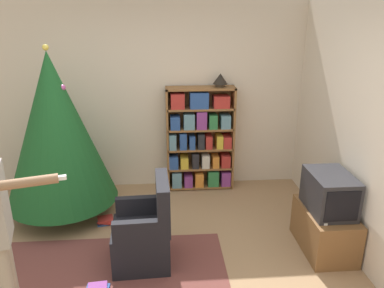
{
  "coord_description": "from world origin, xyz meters",
  "views": [
    {
      "loc": [
        0.11,
        -2.9,
        2.44
      ],
      "look_at": [
        0.4,
        1.0,
        1.05
      ],
      "focal_mm": 35.0,
      "sensor_mm": 36.0,
      "label": 1
    }
  ],
  "objects": [
    {
      "name": "armchair",
      "position": [
        -0.12,
        0.37,
        0.32
      ],
      "size": [
        0.59,
        0.58,
        0.92
      ],
      "rotation": [
        0.0,
        0.0,
        -1.53
      ],
      "color": "black",
      "rests_on": "ground_plane"
    },
    {
      "name": "table_lamp",
      "position": [
        0.87,
        2.07,
        1.58
      ],
      "size": [
        0.2,
        0.2,
        0.18
      ],
      "color": "#473828",
      "rests_on": "bookshelf"
    },
    {
      "name": "book_pile_near_tree",
      "position": [
        -0.64,
        1.14,
        0.04
      ],
      "size": [
        0.22,
        0.2,
        0.08
      ],
      "color": "#284C93",
      "rests_on": "ground_plane"
    },
    {
      "name": "tv_stand",
      "position": [
        1.79,
        0.45,
        0.24
      ],
      "size": [
        0.47,
        0.78,
        0.47
      ],
      "color": "brown",
      "rests_on": "ground_plane"
    },
    {
      "name": "area_rug",
      "position": [
        -0.66,
        0.0,
        0.0
      ],
      "size": [
        2.7,
        1.63,
        0.01
      ],
      "color": "brown",
      "rests_on": "ground_plane"
    },
    {
      "name": "wall_back",
      "position": [
        0.0,
        2.27,
        1.3
      ],
      "size": [
        8.0,
        0.1,
        2.6
      ],
      "color": "beige",
      "rests_on": "ground_plane"
    },
    {
      "name": "ground_plane",
      "position": [
        0.0,
        0.0,
        0.0
      ],
      "size": [
        14.0,
        14.0,
        0.0
      ],
      "primitive_type": "plane",
      "color": "#9E7A56"
    },
    {
      "name": "television",
      "position": [
        1.79,
        0.44,
        0.68
      ],
      "size": [
        0.41,
        0.59,
        0.41
      ],
      "color": "#28282D",
      "rests_on": "tv_stand"
    },
    {
      "name": "bookshelf",
      "position": [
        0.6,
        2.06,
        0.73
      ],
      "size": [
        0.95,
        0.27,
        1.48
      ],
      "color": "brown",
      "rests_on": "ground_plane"
    },
    {
      "name": "christmas_tree",
      "position": [
        -1.17,
        1.42,
        1.12
      ],
      "size": [
        1.33,
        1.33,
        2.1
      ],
      "color": "#4C3323",
      "rests_on": "ground_plane"
    },
    {
      "name": "game_remote",
      "position": [
        1.65,
        0.21,
        0.48
      ],
      "size": [
        0.04,
        0.12,
        0.02
      ],
      "color": "white",
      "rests_on": "tv_stand"
    }
  ]
}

